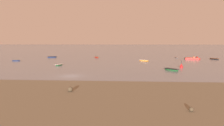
{
  "coord_description": "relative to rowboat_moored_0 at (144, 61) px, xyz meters",
  "views": [
    {
      "loc": [
        12.64,
        -48.22,
        7.92
      ],
      "look_at": [
        7.58,
        24.65,
        0.49
      ],
      "focal_mm": 35.52,
      "sensor_mm": 36.0,
      "label": 1
    }
  ],
  "objects": [
    {
      "name": "channel_buoy",
      "position": [
        9.36,
        -20.63,
        0.29
      ],
      "size": [
        0.9,
        0.9,
        2.3
      ],
      "color": "red",
      "rests_on": "ground"
    },
    {
      "name": "ground_plane",
      "position": [
        -19.09,
        -38.0,
        -0.17
      ],
      "size": [
        800.0,
        800.0,
        0.0
      ],
      "primitive_type": "plane",
      "color": "gray"
    },
    {
      "name": "rowboat_moored_2",
      "position": [
        -41.64,
        14.88,
        0.02
      ],
      "size": [
        4.46,
        3.85,
        0.7
      ],
      "rotation": [
        0.0,
        0.0,
        3.78
      ],
      "color": "navy",
      "rests_on": "ground"
    },
    {
      "name": "motorboat_moored_1",
      "position": [
        21.51,
        8.47,
        0.13
      ],
      "size": [
        6.59,
        2.75,
        2.2
      ],
      "rotation": [
        0.0,
        0.0,
        6.2
      ],
      "color": "red",
      "rests_on": "ground"
    },
    {
      "name": "rowboat_moored_6",
      "position": [
        30.28,
        9.92,
        0.01
      ],
      "size": [
        3.6,
        4.21,
        0.66
      ],
      "rotation": [
        0.0,
        0.0,
        2.2
      ],
      "color": "black",
      "rests_on": "ground"
    },
    {
      "name": "rowboat_moored_5",
      "position": [
        -20.67,
        15.0,
        0.0
      ],
      "size": [
        2.82,
        4.2,
        0.63
      ],
      "rotation": [
        0.0,
        0.0,
        5.12
      ],
      "color": "red",
      "rests_on": "ground"
    },
    {
      "name": "rowboat_moored_4",
      "position": [
        -49.55,
        -3.43,
        -0.04
      ],
      "size": [
        3.18,
        1.47,
        0.48
      ],
      "rotation": [
        0.0,
        0.0,
        3.28
      ],
      "color": "navy",
      "rests_on": "ground"
    },
    {
      "name": "rowboat_moored_1",
      "position": [
        5.27,
        -26.87,
        0.02
      ],
      "size": [
        3.93,
        4.43,
        0.7
      ],
      "rotation": [
        0.0,
        0.0,
        2.24
      ],
      "color": "#23602D",
      "rests_on": "ground"
    },
    {
      "name": "rowboat_moored_7",
      "position": [
        16.1,
        16.98,
        -0.04
      ],
      "size": [
        1.45,
        3.21,
        0.49
      ],
      "rotation": [
        0.0,
        0.0,
        4.84
      ],
      "color": "gray",
      "rests_on": "ground"
    },
    {
      "name": "rowboat_moored_0",
      "position": [
        0.0,
        0.0,
        0.0
      ],
      "size": [
        4.08,
        3.03,
        0.62
      ],
      "rotation": [
        0.0,
        0.0,
        5.79
      ],
      "color": "orange",
      "rests_on": "ground"
    },
    {
      "name": "tidal_rock_near",
      "position": [
        0.52,
        -62.3,
        0.32
      ],
      "size": [
        0.52,
        0.52,
        0.52
      ],
      "primitive_type": "sphere",
      "color": "#493A28",
      "rests_on": "mudflat_shore"
    },
    {
      "name": "tidal_rock_left",
      "position": [
        -14.99,
        -54.0,
        0.45
      ],
      "size": [
        0.78,
        0.78,
        0.78
      ],
      "primitive_type": "sphere",
      "color": "#493A28",
      "rests_on": "mudflat_shore"
    },
    {
      "name": "rowboat_moored_3",
      "position": [
        -28.17,
        -17.46,
        -0.01
      ],
      "size": [
        2.01,
        3.78,
        0.57
      ],
      "rotation": [
        0.0,
        0.0,
        1.34
      ],
      "color": "#23602D",
      "rests_on": "ground"
    }
  ]
}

